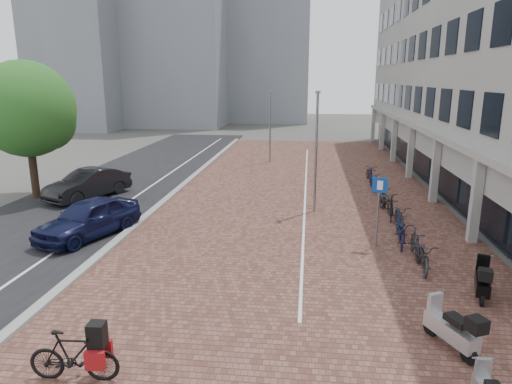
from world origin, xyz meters
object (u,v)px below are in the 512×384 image
object	(u,v)px
scooter_front	(451,327)
parking_sign	(379,200)
scooter_mid	(483,279)
car_dark	(88,184)
car_navy	(88,218)
hero_bike	(74,355)

from	to	relation	value
scooter_front	parking_sign	world-z (taller)	parking_sign
parking_sign	scooter_mid	bearing A→B (deg)	-43.11
car_dark	scooter_mid	bearing A→B (deg)	-5.24
car_navy	scooter_front	world-z (taller)	car_navy
hero_bike	parking_sign	size ratio (longest dim) A/B	0.73
scooter_front	hero_bike	bearing A→B (deg)	168.17
scooter_front	parking_sign	distance (m)	6.94
hero_bike	scooter_front	bearing A→B (deg)	-79.35
car_navy	parking_sign	bearing A→B (deg)	22.09
scooter_mid	parking_sign	bearing A→B (deg)	139.92
hero_bike	parking_sign	bearing A→B (deg)	-43.81
car_dark	scooter_mid	distance (m)	19.46
car_navy	scooter_mid	bearing A→B (deg)	6.50
parking_sign	scooter_front	bearing A→B (deg)	-69.41
scooter_front	parking_sign	size ratio (longest dim) A/B	0.64
scooter_mid	parking_sign	size ratio (longest dim) A/B	0.62
scooter_mid	car_dark	bearing A→B (deg)	167.15
car_navy	hero_bike	xyz separation A→B (m)	(3.97, -8.79, -0.18)
car_navy	scooter_front	distance (m)	13.98
scooter_mid	parking_sign	distance (m)	4.80
car_dark	hero_bike	size ratio (longest dim) A/B	2.38
car_navy	car_dark	xyz separation A→B (m)	(-2.89, 5.88, -0.01)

